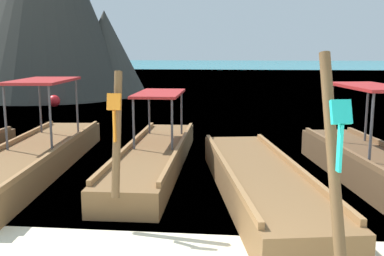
% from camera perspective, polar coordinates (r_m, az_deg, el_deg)
% --- Properties ---
extents(sea_water, '(120.00, 120.00, 0.00)m').
position_cam_1_polar(sea_water, '(66.05, 5.20, 7.58)').
color(sea_water, '#147A89').
rests_on(sea_water, ground).
extents(longtail_boat_violet_ribbon, '(1.95, 7.49, 2.22)m').
position_cam_1_polar(longtail_boat_violet_ribbon, '(10.26, -19.72, -3.52)').
color(longtail_boat_violet_ribbon, brown).
rests_on(longtail_boat_violet_ribbon, ground).
extents(longtail_boat_orange_ribbon, '(1.32, 6.64, 2.32)m').
position_cam_1_polar(longtail_boat_orange_ribbon, '(9.94, -4.85, -3.54)').
color(longtail_boat_orange_ribbon, brown).
rests_on(longtail_boat_orange_ribbon, ground).
extents(longtail_boat_turquoise_ribbon, '(2.34, 6.54, 2.60)m').
position_cam_1_polar(longtail_boat_turquoise_ribbon, '(8.01, 8.71, -7.00)').
color(longtail_boat_turquoise_ribbon, brown).
rests_on(longtail_boat_turquoise_ribbon, ground).
extents(mooring_buoy_far, '(0.56, 0.56, 0.56)m').
position_cam_1_polar(mooring_buoy_far, '(21.89, -17.32, 3.35)').
color(mooring_buoy_far, red).
rests_on(mooring_buoy_far, sea_water).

